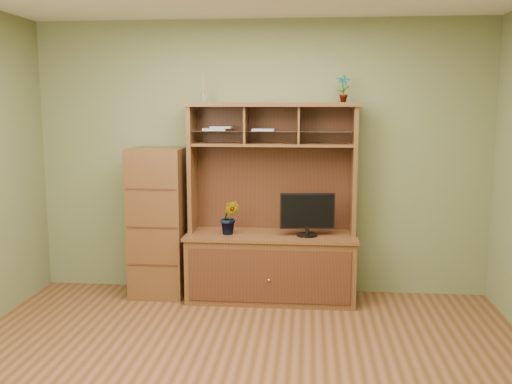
# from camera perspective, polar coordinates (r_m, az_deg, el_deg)

# --- Properties ---
(room) EXTENTS (4.54, 4.04, 2.74)m
(room) POSITION_cam_1_polar(r_m,az_deg,el_deg) (3.71, -2.13, 0.54)
(room) COLOR #4F2E16
(room) RESTS_ON ground
(media_hutch) EXTENTS (1.66, 0.61, 1.90)m
(media_hutch) POSITION_cam_1_polar(r_m,az_deg,el_deg) (5.55, 1.54, -5.42)
(media_hutch) COLOR #482614
(media_hutch) RESTS_ON room
(monitor) EXTENTS (0.51, 0.20, 0.41)m
(monitor) POSITION_cam_1_polar(r_m,az_deg,el_deg) (5.38, 5.16, -2.17)
(monitor) COLOR black
(monitor) RESTS_ON media_hutch
(orchid_plant) EXTENTS (0.19, 0.15, 0.33)m
(orchid_plant) POSITION_cam_1_polar(r_m,az_deg,el_deg) (5.44, -2.65, -2.55)
(orchid_plant) COLOR #2B521C
(orchid_plant) RESTS_ON media_hutch
(top_plant) EXTENTS (0.14, 0.11, 0.26)m
(top_plant) POSITION_cam_1_polar(r_m,az_deg,el_deg) (5.46, 8.70, 10.20)
(top_plant) COLOR #2F5E21
(top_plant) RESTS_ON media_hutch
(reed_diffuser) EXTENTS (0.05, 0.05, 0.26)m
(reed_diffuser) POSITION_cam_1_polar(r_m,az_deg,el_deg) (5.54, -5.28, 9.97)
(reed_diffuser) COLOR silver
(reed_diffuser) RESTS_ON media_hutch
(magazines) EXTENTS (0.69, 0.17, 0.04)m
(magazines) POSITION_cam_1_polar(r_m,az_deg,el_deg) (5.50, -2.36, 6.33)
(magazines) COLOR #A3A4A8
(magazines) RESTS_ON media_hutch
(side_cabinet) EXTENTS (0.52, 0.48, 1.46)m
(side_cabinet) POSITION_cam_1_polar(r_m,az_deg,el_deg) (5.70, -9.75, -3.01)
(side_cabinet) COLOR #482614
(side_cabinet) RESTS_ON room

